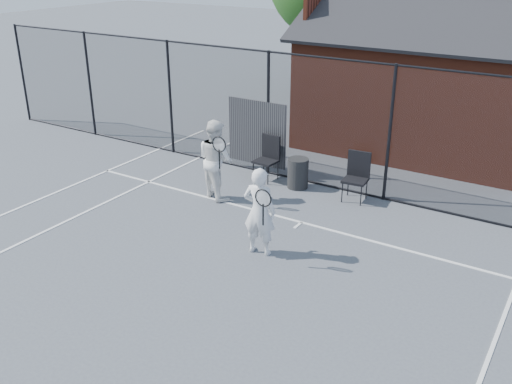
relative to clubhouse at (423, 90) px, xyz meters
The scene contains 9 objects.
ground 9.16m from the clubhouse, 93.18° to the right, with size 80.00×80.00×0.00m, color #4C4F56.
court_lines 10.46m from the clubhouse, 92.77° to the right, with size 11.02×18.00×0.01m.
fence 4.09m from the clubhouse, 101.37° to the right, with size 22.04×3.00×3.00m.
clubhouse is the anchor object (origin of this frame).
player_front 7.56m from the clubhouse, 94.46° to the right, with size 0.77×0.59×1.66m.
player_back 6.48m from the clubhouse, 115.18° to the right, with size 1.05×0.92×1.78m.
chair_left 5.09m from the clubhouse, 117.75° to the right, with size 0.50×0.52×1.05m, color black.
chair_right 4.53m from the clubhouse, 90.48° to the right, with size 0.51×0.53×1.06m, color black.
waste_bin 4.80m from the clubhouse, 108.21° to the right, with size 0.48×0.48×0.70m, color #242424.
Camera 1 is at (4.71, -6.32, 5.17)m, focal length 40.00 mm.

